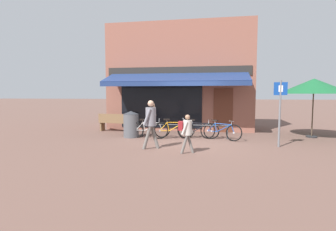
% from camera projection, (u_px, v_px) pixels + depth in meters
% --- Properties ---
extents(ground_plane, '(160.00, 160.00, 0.00)m').
position_uv_depth(ground_plane, '(187.00, 143.00, 9.89)').
color(ground_plane, brown).
extents(shop_front, '(7.40, 4.51, 5.39)m').
position_uv_depth(shop_front, '(181.00, 78.00, 14.20)').
color(shop_front, '#8E5647').
rests_on(shop_front, ground_plane).
extents(bike_rack_rail, '(3.65, 0.04, 0.57)m').
position_uv_depth(bike_rack_rail, '(184.00, 127.00, 10.88)').
color(bike_rack_rail, '#47494F').
rests_on(bike_rack_rail, ground_plane).
extents(bicycle_silver, '(1.73, 0.52, 0.81)m').
position_uv_depth(bicycle_silver, '(149.00, 129.00, 10.92)').
color(bicycle_silver, black).
rests_on(bicycle_silver, ground_plane).
extents(bicycle_orange, '(1.75, 0.66, 0.84)m').
position_uv_depth(bicycle_orange, '(173.00, 130.00, 10.69)').
color(bicycle_orange, black).
rests_on(bicycle_orange, ground_plane).
extents(bicycle_black, '(1.73, 0.52, 0.81)m').
position_uv_depth(bicycle_black, '(198.00, 130.00, 10.77)').
color(bicycle_black, black).
rests_on(bicycle_black, ground_plane).
extents(bicycle_blue, '(1.68, 0.78, 0.82)m').
position_uv_depth(bicycle_blue, '(220.00, 131.00, 10.47)').
color(bicycle_blue, black).
rests_on(bicycle_blue, ground_plane).
extents(pedestrian_adult, '(0.55, 0.60, 1.64)m').
position_uv_depth(pedestrian_adult, '(151.00, 119.00, 8.70)').
color(pedestrian_adult, slate).
rests_on(pedestrian_adult, ground_plane).
extents(pedestrian_child, '(0.49, 0.43, 1.21)m').
position_uv_depth(pedestrian_child, '(186.00, 129.00, 8.04)').
color(pedestrian_child, slate).
rests_on(pedestrian_child, ground_plane).
extents(litter_bin, '(0.65, 0.65, 1.11)m').
position_uv_depth(litter_bin, '(131.00, 124.00, 11.07)').
color(litter_bin, '#515459').
rests_on(litter_bin, ground_plane).
extents(parking_sign, '(0.44, 0.07, 2.29)m').
position_uv_depth(parking_sign, '(280.00, 106.00, 8.95)').
color(parking_sign, slate).
rests_on(parking_sign, ground_plane).
extents(cafe_parasol, '(2.80, 2.80, 2.47)m').
position_uv_depth(cafe_parasol, '(314.00, 86.00, 10.89)').
color(cafe_parasol, '#4C3D2D').
rests_on(cafe_parasol, ground_plane).
extents(park_bench, '(1.64, 0.63, 0.87)m').
position_uv_depth(park_bench, '(115.00, 122.00, 12.77)').
color(park_bench, brown).
rests_on(park_bench, ground_plane).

